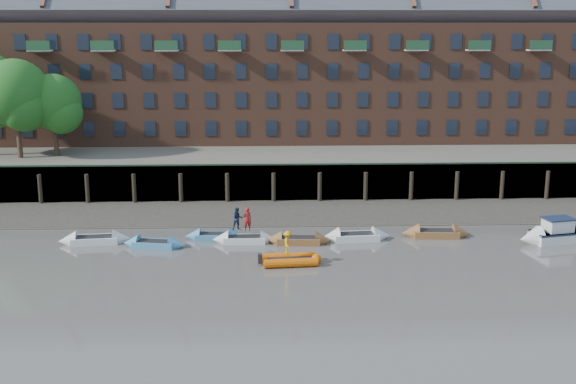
{
  "coord_description": "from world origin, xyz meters",
  "views": [
    {
      "loc": [
        -2.88,
        -39.03,
        15.26
      ],
      "look_at": [
        -1.09,
        12.0,
        3.2
      ],
      "focal_mm": 45.0,
      "sensor_mm": 36.0,
      "label": 1
    }
  ],
  "objects_px": {
    "rowboat_6": "(436,233)",
    "rowboat_0": "(95,240)",
    "rib_tender": "(292,260)",
    "person_rib_crew": "(288,243)",
    "rowboat_3": "(245,239)",
    "rowboat_1": "(154,244)",
    "rowboat_4": "(299,240)",
    "rowboat_2": "(215,236)",
    "person_rower_b": "(238,219)",
    "rowboat_5": "(356,237)",
    "motor_launch": "(550,235)",
    "person_rower_a": "(247,219)"
  },
  "relations": [
    {
      "from": "rowboat_0",
      "to": "rowboat_1",
      "type": "bearing_deg",
      "value": -19.9
    },
    {
      "from": "rowboat_1",
      "to": "person_rib_crew",
      "type": "relative_size",
      "value": 2.91
    },
    {
      "from": "rowboat_5",
      "to": "motor_launch",
      "type": "bearing_deg",
      "value": -9.41
    },
    {
      "from": "rowboat_1",
      "to": "rowboat_4",
      "type": "xyz_separation_m",
      "value": [
        10.08,
        0.5,
        0.01
      ]
    },
    {
      "from": "rowboat_2",
      "to": "rowboat_5",
      "type": "distance_m",
      "value": 10.13
    },
    {
      "from": "rowboat_2",
      "to": "rib_tender",
      "type": "xyz_separation_m",
      "value": [
        5.32,
        -5.66,
        0.06
      ]
    },
    {
      "from": "rowboat_1",
      "to": "person_rib_crew",
      "type": "height_order",
      "value": "person_rib_crew"
    },
    {
      "from": "rib_tender",
      "to": "person_rower_b",
      "type": "height_order",
      "value": "person_rower_b"
    },
    {
      "from": "rowboat_0",
      "to": "person_rower_a",
      "type": "height_order",
      "value": "person_rower_a"
    },
    {
      "from": "rowboat_6",
      "to": "motor_launch",
      "type": "relative_size",
      "value": 0.89
    },
    {
      "from": "rowboat_3",
      "to": "person_rib_crew",
      "type": "bearing_deg",
      "value": -57.88
    },
    {
      "from": "rowboat_0",
      "to": "person_rower_b",
      "type": "xyz_separation_m",
      "value": [
        10.1,
        0.01,
        1.45
      ]
    },
    {
      "from": "rowboat_0",
      "to": "motor_launch",
      "type": "xyz_separation_m",
      "value": [
        32.27,
        -0.93,
        0.32
      ]
    },
    {
      "from": "rowboat_2",
      "to": "rowboat_5",
      "type": "bearing_deg",
      "value": -0.97
    },
    {
      "from": "rowboat_3",
      "to": "person_rower_a",
      "type": "height_order",
      "value": "person_rower_a"
    },
    {
      "from": "rowboat_6",
      "to": "person_rower_a",
      "type": "height_order",
      "value": "person_rower_a"
    },
    {
      "from": "rowboat_3",
      "to": "person_rower_b",
      "type": "distance_m",
      "value": 1.56
    },
    {
      "from": "rowboat_1",
      "to": "person_rower_a",
      "type": "distance_m",
      "value": 6.69
    },
    {
      "from": "rowboat_2",
      "to": "person_rower_b",
      "type": "bearing_deg",
      "value": -20.27
    },
    {
      "from": "rowboat_4",
      "to": "rowboat_3",
      "type": "bearing_deg",
      "value": 177.97
    },
    {
      "from": "rowboat_2",
      "to": "rowboat_3",
      "type": "relative_size",
      "value": 0.95
    },
    {
      "from": "rowboat_1",
      "to": "rib_tender",
      "type": "distance_m",
      "value": 10.23
    },
    {
      "from": "rowboat_3",
      "to": "rowboat_4",
      "type": "relative_size",
      "value": 0.96
    },
    {
      "from": "rowboat_2",
      "to": "rowboat_6",
      "type": "xyz_separation_m",
      "value": [
        16.04,
        0.03,
        0.03
      ]
    },
    {
      "from": "rowboat_0",
      "to": "rowboat_6",
      "type": "xyz_separation_m",
      "value": [
        24.49,
        0.72,
        0.0
      ]
    },
    {
      "from": "rowboat_1",
      "to": "motor_launch",
      "type": "distance_m",
      "value": 27.95
    },
    {
      "from": "rowboat_2",
      "to": "person_rib_crew",
      "type": "height_order",
      "value": "person_rib_crew"
    },
    {
      "from": "rowboat_6",
      "to": "rowboat_0",
      "type": "bearing_deg",
      "value": -174.88
    },
    {
      "from": "rowboat_4",
      "to": "person_rower_b",
      "type": "bearing_deg",
      "value": 176.12
    },
    {
      "from": "rowboat_5",
      "to": "person_rib_crew",
      "type": "bearing_deg",
      "value": -140.27
    },
    {
      "from": "person_rower_b",
      "to": "person_rib_crew",
      "type": "height_order",
      "value": "person_rower_b"
    },
    {
      "from": "rowboat_6",
      "to": "rowboat_3",
      "type": "bearing_deg",
      "value": -172.86
    },
    {
      "from": "rowboat_0",
      "to": "person_rib_crew",
      "type": "bearing_deg",
      "value": -26.34
    },
    {
      "from": "rowboat_3",
      "to": "rowboat_6",
      "type": "distance_m",
      "value": 13.93
    },
    {
      "from": "rib_tender",
      "to": "person_rib_crew",
      "type": "height_order",
      "value": "person_rib_crew"
    },
    {
      "from": "rowboat_2",
      "to": "rowboat_0",
      "type": "bearing_deg",
      "value": -173.13
    },
    {
      "from": "person_rower_b",
      "to": "person_rower_a",
      "type": "bearing_deg",
      "value": -31.33
    },
    {
      "from": "rowboat_4",
      "to": "rowboat_6",
      "type": "relative_size",
      "value": 0.94
    },
    {
      "from": "rowboat_0",
      "to": "person_rower_b",
      "type": "distance_m",
      "value": 10.21
    },
    {
      "from": "rowboat_6",
      "to": "person_rower_b",
      "type": "xyz_separation_m",
      "value": [
        -14.38,
        -0.72,
        1.45
      ]
    },
    {
      "from": "motor_launch",
      "to": "person_rower_b",
      "type": "bearing_deg",
      "value": -14.83
    },
    {
      "from": "rowboat_4",
      "to": "person_rower_a",
      "type": "xyz_separation_m",
      "value": [
        -3.61,
        0.33,
        1.5
      ]
    },
    {
      "from": "person_rower_b",
      "to": "rib_tender",
      "type": "bearing_deg",
      "value": -67.33
    },
    {
      "from": "person_rower_a",
      "to": "person_rower_b",
      "type": "relative_size",
      "value": 1.04
    },
    {
      "from": "rowboat_1",
      "to": "rowboat_6",
      "type": "distance_m",
      "value": 20.24
    },
    {
      "from": "person_rower_b",
      "to": "rowboat_1",
      "type": "bearing_deg",
      "value": 176.51
    },
    {
      "from": "rowboat_3",
      "to": "rowboat_5",
      "type": "height_order",
      "value": "rowboat_5"
    },
    {
      "from": "rowboat_2",
      "to": "rowboat_4",
      "type": "relative_size",
      "value": 0.92
    },
    {
      "from": "rowboat_1",
      "to": "rowboat_4",
      "type": "height_order",
      "value": "rowboat_4"
    },
    {
      "from": "motor_launch",
      "to": "person_rower_a",
      "type": "relative_size",
      "value": 3.38
    }
  ]
}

